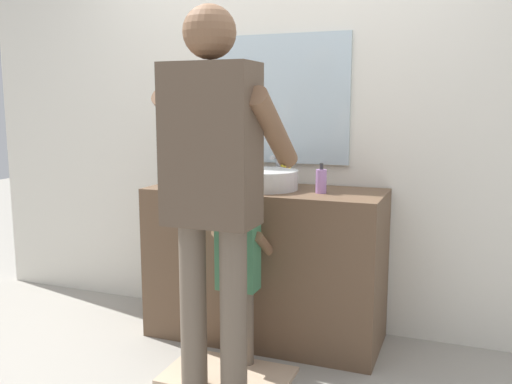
# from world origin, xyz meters

# --- Properties ---
(ground_plane) EXTENTS (14.00, 14.00, 0.00)m
(ground_plane) POSITION_xyz_m (0.00, 0.00, 0.00)
(ground_plane) COLOR #9E998E
(back_wall) EXTENTS (4.40, 0.10, 2.70)m
(back_wall) POSITION_xyz_m (0.00, 0.62, 1.35)
(back_wall) COLOR silver
(back_wall) RESTS_ON ground
(vanity_cabinet) EXTENTS (1.36, 0.54, 0.89)m
(vanity_cabinet) POSITION_xyz_m (0.00, 0.30, 0.45)
(vanity_cabinet) COLOR brown
(vanity_cabinet) RESTS_ON ground
(sink_basin) EXTENTS (0.39, 0.39, 0.11)m
(sink_basin) POSITION_xyz_m (0.00, 0.28, 0.95)
(sink_basin) COLOR silver
(sink_basin) RESTS_ON vanity_cabinet
(faucet) EXTENTS (0.18, 0.14, 0.18)m
(faucet) POSITION_xyz_m (0.00, 0.51, 0.98)
(faucet) COLOR #B7BABF
(faucet) RESTS_ON vanity_cabinet
(toothbrush_cup) EXTENTS (0.07, 0.07, 0.21)m
(toothbrush_cup) POSITION_xyz_m (-0.35, 0.26, 0.95)
(toothbrush_cup) COLOR silver
(toothbrush_cup) RESTS_ON vanity_cabinet
(soap_bottle) EXTENTS (0.06, 0.06, 0.17)m
(soap_bottle) POSITION_xyz_m (0.34, 0.26, 0.96)
(soap_bottle) COLOR #B27FC6
(soap_bottle) RESTS_ON vanity_cabinet
(bath_mat) EXTENTS (0.64, 0.40, 0.02)m
(bath_mat) POSITION_xyz_m (0.00, -0.25, 0.01)
(bath_mat) COLOR #CCAD8E
(bath_mat) RESTS_ON ground
(child_toddler) EXTENTS (0.28, 0.28, 0.92)m
(child_toddler) POSITION_xyz_m (0.00, -0.10, 0.55)
(child_toddler) COLOR #6B5B4C
(child_toddler) RESTS_ON ground
(adult_parent) EXTENTS (0.56, 0.58, 1.80)m
(adult_parent) POSITION_xyz_m (0.01, -0.41, 1.08)
(adult_parent) COLOR #6B5B4C
(adult_parent) RESTS_ON ground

